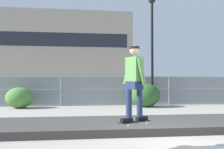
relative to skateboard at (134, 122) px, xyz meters
name	(u,v)px	position (x,y,z in m)	size (l,w,h in m)	color
ground_plane	(171,145)	(0.95, 0.31, -0.62)	(120.00, 120.00, 0.00)	#9E998E
gravel_berm	(147,124)	(0.95, 2.40, -0.51)	(17.28, 2.55, 0.23)	#3D3A38
skateboard	(134,122)	(0.00, 0.00, 0.00)	(0.80, 0.55, 0.07)	black
skater	(134,78)	(0.00, 0.00, 0.96)	(0.68, 0.62, 1.69)	black
chain_fence	(116,91)	(0.95, 9.76, 0.31)	(21.06, 0.06, 1.85)	gray
street_lamp	(152,38)	(3.17, 9.24, 3.64)	(0.44, 0.44, 6.86)	black
parked_car_near	(81,90)	(-1.34, 13.11, 0.22)	(4.53, 2.22, 1.66)	maroon
parked_car_mid	(152,90)	(4.18, 12.79, 0.22)	(4.40, 1.95, 1.66)	#B7BABF
library_building	(60,53)	(-5.99, 43.48, 6.67)	(27.88, 12.05, 14.59)	#9E9384
shrub_left	(20,98)	(-4.74, 8.74, -0.03)	(1.54, 1.26, 1.19)	#477F38
shrub_center	(145,95)	(2.53, 8.57, 0.08)	(1.81, 1.48, 1.40)	#2D5B28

